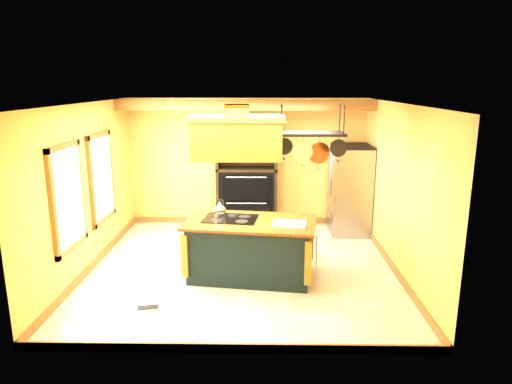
{
  "coord_description": "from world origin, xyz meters",
  "views": [
    {
      "loc": [
        0.35,
        -7.12,
        3.01
      ],
      "look_at": [
        0.23,
        0.3,
        1.23
      ],
      "focal_mm": 32.0,
      "sensor_mm": 36.0,
      "label": 1
    }
  ],
  "objects_px": {
    "kitchen_island": "(251,248)",
    "pot_rack": "(311,140)",
    "hutch": "(247,187)",
    "refrigerator": "(350,192)",
    "range_hood": "(237,136)"
  },
  "relations": [
    {
      "from": "kitchen_island",
      "to": "pot_rack",
      "type": "height_order",
      "value": "pot_rack"
    },
    {
      "from": "hutch",
      "to": "refrigerator",
      "type": "bearing_deg",
      "value": -9.69
    },
    {
      "from": "kitchen_island",
      "to": "hutch",
      "type": "xyz_separation_m",
      "value": [
        -0.15,
        2.61,
        0.4
      ]
    },
    {
      "from": "kitchen_island",
      "to": "pot_rack",
      "type": "distance_m",
      "value": 1.94
    },
    {
      "from": "hutch",
      "to": "range_hood",
      "type": "bearing_deg",
      "value": -91.04
    },
    {
      "from": "kitchen_island",
      "to": "range_hood",
      "type": "distance_m",
      "value": 1.78
    },
    {
      "from": "kitchen_island",
      "to": "pot_rack",
      "type": "bearing_deg",
      "value": 7.79
    },
    {
      "from": "kitchen_island",
      "to": "pot_rack",
      "type": "relative_size",
      "value": 2.04
    },
    {
      "from": "range_hood",
      "to": "hutch",
      "type": "xyz_separation_m",
      "value": [
        0.05,
        2.61,
        -1.37
      ]
    },
    {
      "from": "pot_rack",
      "to": "hutch",
      "type": "height_order",
      "value": "pot_rack"
    },
    {
      "from": "refrigerator",
      "to": "hutch",
      "type": "distance_m",
      "value": 2.13
    },
    {
      "from": "pot_rack",
      "to": "refrigerator",
      "type": "distance_m",
      "value": 2.81
    },
    {
      "from": "range_hood",
      "to": "refrigerator",
      "type": "distance_m",
      "value": 3.4
    },
    {
      "from": "kitchen_island",
      "to": "hutch",
      "type": "relative_size",
      "value": 0.95
    },
    {
      "from": "kitchen_island",
      "to": "range_hood",
      "type": "bearing_deg",
      "value": -172.06
    }
  ]
}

